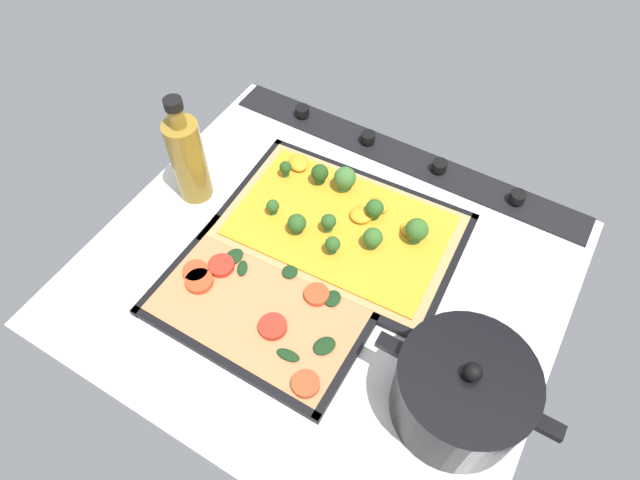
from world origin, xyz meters
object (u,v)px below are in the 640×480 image
broccoli_pizza (342,222)px  baking_tray_back (261,308)px  veggie_pizza_back (260,305)px  baking_tray_front (340,230)px  cooking_pot (461,392)px  oil_bottle (188,158)px

broccoli_pizza → baking_tray_back: size_ratio=1.17×
broccoli_pizza → veggie_pizza_back: 20.51cm
baking_tray_front → veggie_pizza_back: size_ratio=1.34×
broccoli_pizza → baking_tray_front: bearing=89.0°
broccoli_pizza → cooking_pot: cooking_pot is taller
baking_tray_back → veggie_pizza_back: bearing=1.2°
baking_tray_front → baking_tray_back: bearing=80.9°
veggie_pizza_back → baking_tray_front: bearing=-99.6°
veggie_pizza_back → oil_bottle: size_ratio=1.48×
broccoli_pizza → baking_tray_back: broccoli_pizza is taller
baking_tray_back → veggie_pizza_back: 0.77cm
veggie_pizza_back → cooking_pot: size_ratio=1.25×
veggie_pizza_back → cooking_pot: 32.27cm
baking_tray_back → veggie_pizza_back: veggie_pizza_back is taller
veggie_pizza_back → cooking_pot: bearing=-178.8°
baking_tray_back → oil_bottle: size_ratio=1.59×
oil_bottle → baking_tray_back: bearing=149.1°
baking_tray_front → veggie_pizza_back: 19.81cm
oil_bottle → broccoli_pizza: bearing=-167.2°
cooking_pot → oil_bottle: bearing=-13.7°
broccoli_pizza → cooking_pot: bearing=145.7°
baking_tray_front → veggie_pizza_back: (3.30, 19.52, 0.77)cm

